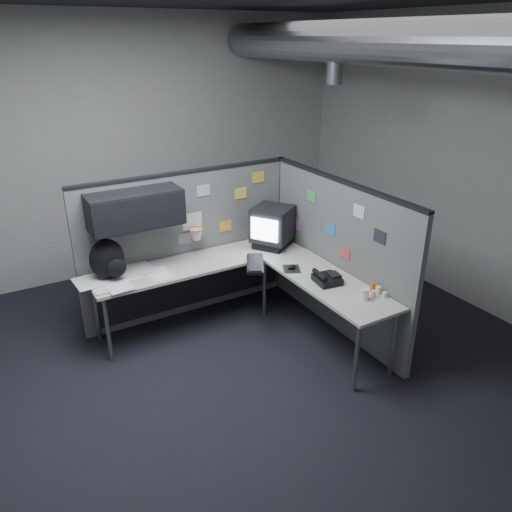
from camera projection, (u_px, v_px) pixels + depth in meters
room at (312, 140)px, 4.23m from camera, size 5.62×5.62×3.22m
partition_back at (176, 233)px, 5.27m from camera, size 2.44×0.42×1.63m
partition_right at (336, 256)px, 5.16m from camera, size 0.07×2.23×1.63m
desk at (234, 276)px, 5.19m from camera, size 2.31×2.11×0.73m
monitor at (272, 226)px, 5.54m from camera, size 0.55×0.55×0.46m
keyboard at (255, 264)px, 5.15m from camera, size 0.38×0.49×0.04m
mouse at (292, 268)px, 5.07m from camera, size 0.24×0.26×0.04m
phone at (327, 279)px, 4.78m from camera, size 0.25×0.27×0.12m
bottles at (376, 291)px, 4.57m from camera, size 0.14×0.19×0.08m
cup at (365, 294)px, 4.47m from camera, size 0.09×0.09×0.10m
papers at (123, 278)px, 4.87m from camera, size 0.92×0.62×0.02m
backpack at (108, 260)px, 4.80m from camera, size 0.35×0.31×0.41m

